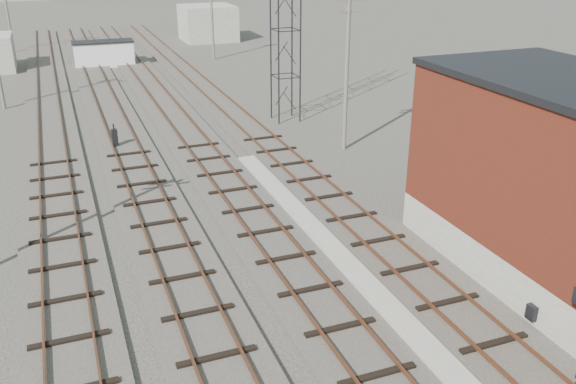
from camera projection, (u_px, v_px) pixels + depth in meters
ground at (146, 60)px, 61.17m from camera, size 320.00×320.00×0.00m
track_right at (227, 108)px, 43.91m from camera, size 3.20×90.00×0.39m
track_mid_right at (172, 113)px, 42.58m from camera, size 3.20×90.00×0.39m
track_mid_left at (113, 119)px, 41.26m from camera, size 3.20×90.00×0.39m
track_left at (50, 125)px, 39.93m from camera, size 3.20×90.00×0.39m
platform_curb at (364, 284)px, 21.75m from camera, size 0.90×28.00×0.26m
lattice_tower at (285, 5)px, 38.58m from camera, size 1.60×1.60×15.00m
utility_pole_left_c at (6, 5)px, 63.75m from camera, size 1.80×0.24×9.00m
utility_pole_right_a at (347, 68)px, 33.95m from camera, size 1.80×0.24×9.00m
utility_pole_right_b at (212, 10)px, 59.73m from camera, size 1.80×0.24×9.00m
shed_right at (208, 23)px, 71.96m from camera, size 6.00×6.00×4.00m
switch_stand at (115, 138)px, 35.59m from camera, size 0.34×0.34×1.42m
site_trailer at (104, 53)px, 57.98m from camera, size 5.68×2.59×2.37m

